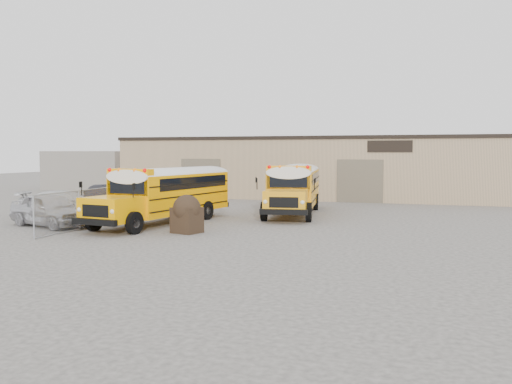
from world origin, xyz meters
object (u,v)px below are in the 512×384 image
(school_bus_left, at_px, (224,184))
(car_dark, at_px, (112,196))
(tarp_bundle, at_px, (187,213))
(car_silver, at_px, (50,210))
(school_bus_right, at_px, (302,180))
(car_white, at_px, (67,204))

(school_bus_left, height_order, car_dark, school_bus_left)
(tarp_bundle, height_order, car_silver, tarp_bundle)
(school_bus_left, relative_size, school_bus_right, 0.98)
(school_bus_right, distance_m, car_silver, 17.37)
(school_bus_left, bearing_deg, car_white, -142.28)
(school_bus_left, xyz_separation_m, tarp_bundle, (1.71, -8.71, -0.76))
(car_dark, bearing_deg, car_silver, -140.10)
(school_bus_right, bearing_deg, car_white, -130.83)
(car_white, relative_size, car_dark, 1.10)
(car_silver, xyz_separation_m, car_white, (-1.62, 3.41, -0.07))
(school_bus_left, height_order, car_silver, school_bus_left)
(car_silver, xyz_separation_m, car_dark, (-2.17, 8.70, -0.05))
(car_white, xyz_separation_m, car_dark, (-0.55, 5.29, 0.02))
(school_bus_left, bearing_deg, car_silver, -121.23)
(car_silver, height_order, car_dark, car_silver)
(tarp_bundle, xyz_separation_m, car_white, (-8.65, 3.34, -0.13))
(school_bus_right, bearing_deg, car_silver, -119.34)
(car_silver, bearing_deg, school_bus_left, -12.19)
(tarp_bundle, bearing_deg, car_white, 158.90)
(tarp_bundle, bearing_deg, school_bus_right, 84.43)
(school_bus_right, xyz_separation_m, car_dark, (-10.67, -6.43, -0.90))
(tarp_bundle, relative_size, car_dark, 0.37)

